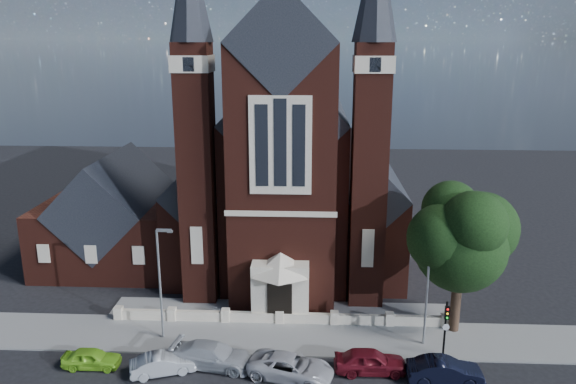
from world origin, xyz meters
name	(u,v)px	position (x,y,z in m)	size (l,w,h in m)	color
ground	(286,276)	(0.00, 15.00, 0.00)	(120.00, 120.00, 0.00)	black
pavement_strip	(278,337)	(0.00, 4.50, 0.00)	(60.00, 5.00, 0.12)	gray
forecourt_paving	(281,311)	(0.00, 8.50, 0.00)	(26.00, 3.00, 0.14)	gray
forecourt_wall	(280,324)	(0.00, 6.50, 0.00)	(24.00, 0.40, 0.90)	beige
church	(290,166)	(0.00, 22.94, 8.19)	(20.01, 34.90, 29.20)	#451A12
parish_hall	(115,220)	(-16.00, 18.00, 4.01)	(12.00, 12.20, 10.24)	#451A12
street_tree	(464,241)	(12.60, 5.71, 6.96)	(6.40, 6.60, 10.70)	black
street_lamp_left	(161,278)	(-7.91, 4.00, 4.60)	(1.16, 0.22, 8.09)	gray
street_lamp_right	(429,283)	(10.09, 4.00, 4.60)	(1.16, 0.22, 8.09)	gray
traffic_signal	(446,322)	(11.00, 2.43, 2.58)	(0.28, 0.42, 4.00)	black
car_lime_van	(92,358)	(-11.60, 0.28, 0.63)	(1.48, 3.68, 1.25)	#84CE29
car_silver_a	(163,364)	(-6.91, -0.19, 0.66)	(1.40, 4.01, 1.32)	#9FA3A6
car_silver_b	(213,355)	(-3.90, 0.75, 0.77)	(2.15, 5.29, 1.54)	#B2B6BB
car_white_suv	(291,367)	(1.12, -0.29, 0.74)	(2.44, 5.30, 1.47)	silver
car_dark_red	(370,361)	(6.03, 0.57, 0.77)	(1.82, 4.51, 1.54)	maroon
car_navy	(445,371)	(10.48, -0.28, 0.75)	(1.60, 4.58, 1.51)	black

